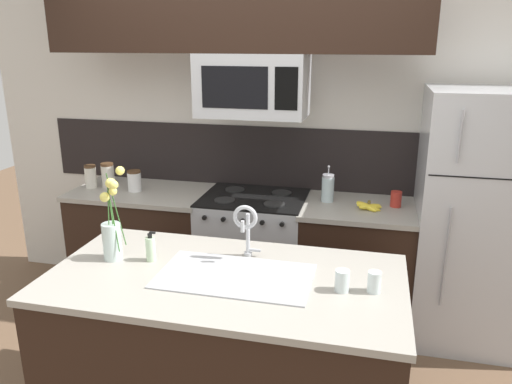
# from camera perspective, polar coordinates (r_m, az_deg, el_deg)

# --- Properties ---
(ground_plane) EXTENTS (10.00, 10.00, 0.00)m
(ground_plane) POSITION_cam_1_polar(r_m,az_deg,el_deg) (3.33, -4.18, -20.66)
(ground_plane) COLOR brown
(rear_partition) EXTENTS (5.20, 0.10, 2.60)m
(rear_partition) POSITION_cam_1_polar(r_m,az_deg,el_deg) (3.89, 5.40, 6.12)
(rear_partition) COLOR silver
(rear_partition) RESTS_ON ground
(splash_band) EXTENTS (3.60, 0.01, 0.48)m
(splash_band) POSITION_cam_1_polar(r_m,az_deg,el_deg) (3.92, 0.86, 4.03)
(splash_band) COLOR black
(splash_band) RESTS_ON rear_partition
(back_counter_left) EXTENTS (1.06, 0.65, 0.91)m
(back_counter_left) POSITION_cam_1_polar(r_m,az_deg,el_deg) (4.13, -12.50, -5.82)
(back_counter_left) COLOR black
(back_counter_left) RESTS_ON ground
(back_counter_right) EXTENTS (0.80, 0.65, 0.91)m
(back_counter_right) POSITION_cam_1_polar(r_m,az_deg,el_deg) (3.75, 11.30, -8.17)
(back_counter_right) COLOR black
(back_counter_right) RESTS_ON ground
(stove_range) EXTENTS (0.76, 0.64, 0.93)m
(stove_range) POSITION_cam_1_polar(r_m,az_deg,el_deg) (3.84, -0.25, -7.12)
(stove_range) COLOR #B7BABF
(stove_range) RESTS_ON ground
(microwave) EXTENTS (0.74, 0.40, 0.42)m
(microwave) POSITION_cam_1_polar(r_m,az_deg,el_deg) (3.49, -0.36, 12.11)
(microwave) COLOR #B7BABF
(upper_cabinet_band) EXTENTS (2.56, 0.34, 0.60)m
(upper_cabinet_band) POSITION_cam_1_polar(r_m,az_deg,el_deg) (3.49, -2.74, 20.51)
(upper_cabinet_band) COLOR black
(refrigerator) EXTENTS (0.84, 0.74, 1.74)m
(refrigerator) POSITION_cam_1_polar(r_m,az_deg,el_deg) (3.69, 24.30, -2.92)
(refrigerator) COLOR #B7BABF
(refrigerator) RESTS_ON ground
(storage_jar_tall) EXTENTS (0.09, 0.09, 0.18)m
(storage_jar_tall) POSITION_cam_1_polar(r_m,az_deg,el_deg) (4.13, -18.37, 1.69)
(storage_jar_tall) COLOR silver
(storage_jar_tall) RESTS_ON back_counter_left
(storage_jar_medium) EXTENTS (0.10, 0.10, 0.19)m
(storage_jar_medium) POSITION_cam_1_polar(r_m,az_deg,el_deg) (4.11, -16.58, 1.86)
(storage_jar_medium) COLOR silver
(storage_jar_medium) RESTS_ON back_counter_left
(storage_jar_short) EXTENTS (0.10, 0.10, 0.16)m
(storage_jar_short) POSITION_cam_1_polar(r_m,az_deg,el_deg) (3.95, -13.72, 1.25)
(storage_jar_short) COLOR silver
(storage_jar_short) RESTS_ON back_counter_left
(banana_bunch) EXTENTS (0.19, 0.15, 0.08)m
(banana_bunch) POSITION_cam_1_polar(r_m,az_deg,el_deg) (3.52, 12.77, -1.63)
(banana_bunch) COLOR yellow
(banana_bunch) RESTS_ON back_counter_right
(french_press) EXTENTS (0.09, 0.09, 0.27)m
(french_press) POSITION_cam_1_polar(r_m,az_deg,el_deg) (3.62, 8.21, 0.45)
(french_press) COLOR silver
(french_press) RESTS_ON back_counter_right
(coffee_tin) EXTENTS (0.08, 0.08, 0.11)m
(coffee_tin) POSITION_cam_1_polar(r_m,az_deg,el_deg) (3.61, 15.71, -0.79)
(coffee_tin) COLOR #B22D23
(coffee_tin) RESTS_ON back_counter_right
(island_counter) EXTENTS (1.77, 0.93, 0.91)m
(island_counter) POSITION_cam_1_polar(r_m,az_deg,el_deg) (2.75, -3.43, -17.99)
(island_counter) COLOR black
(island_counter) RESTS_ON ground
(kitchen_sink) EXTENTS (0.76, 0.44, 0.16)m
(kitchen_sink) POSITION_cam_1_polar(r_m,az_deg,el_deg) (2.54, -2.39, -11.03)
(kitchen_sink) COLOR #ADAFB5
(kitchen_sink) RESTS_ON island_counter
(sink_faucet) EXTENTS (0.14, 0.14, 0.31)m
(sink_faucet) POSITION_cam_1_polar(r_m,az_deg,el_deg) (2.62, -1.15, -3.68)
(sink_faucet) COLOR #B7BABF
(sink_faucet) RESTS_ON island_counter
(dish_soap_bottle) EXTENTS (0.06, 0.05, 0.16)m
(dish_soap_bottle) POSITION_cam_1_polar(r_m,az_deg,el_deg) (2.70, -11.94, -6.34)
(dish_soap_bottle) COLOR beige
(dish_soap_bottle) RESTS_ON island_counter
(drinking_glass) EXTENTS (0.07, 0.07, 0.10)m
(drinking_glass) POSITION_cam_1_polar(r_m,az_deg,el_deg) (2.38, 9.81, -9.96)
(drinking_glass) COLOR silver
(drinking_glass) RESTS_ON island_counter
(spare_glass) EXTENTS (0.06, 0.06, 0.10)m
(spare_glass) POSITION_cam_1_polar(r_m,az_deg,el_deg) (2.40, 13.36, -9.97)
(spare_glass) COLOR silver
(spare_glass) RESTS_ON island_counter
(flower_vase) EXTENTS (0.13, 0.14, 0.50)m
(flower_vase) POSITION_cam_1_polar(r_m,az_deg,el_deg) (2.74, -16.10, -4.55)
(flower_vase) COLOR silver
(flower_vase) RESTS_ON island_counter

